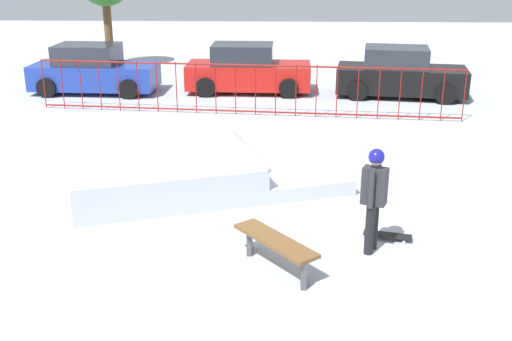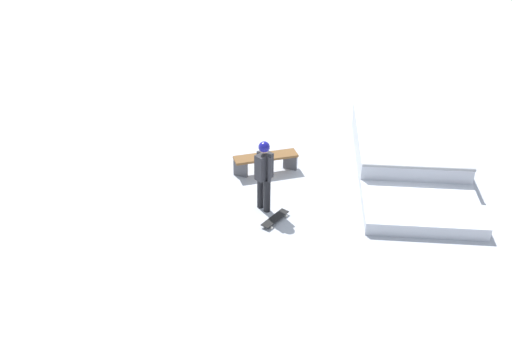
{
  "view_description": "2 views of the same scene",
  "coord_description": "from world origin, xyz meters",
  "px_view_note": "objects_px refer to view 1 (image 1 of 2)",
  "views": [
    {
      "loc": [
        0.93,
        -11.44,
        4.63
      ],
      "look_at": [
        0.56,
        -1.14,
        0.9
      ],
      "focal_mm": 43.53,
      "sensor_mm": 36.0,
      "label": 1
    },
    {
      "loc": [
        12.57,
        1.88,
        7.46
      ],
      "look_at": [
        2.5,
        -2.56,
        1.0
      ],
      "focal_mm": 40.71,
      "sensor_mm": 36.0,
      "label": 2
    }
  ],
  "objects_px": {
    "skate_ramp": "(187,174)",
    "skater": "(374,193)",
    "skateboard": "(387,235)",
    "parked_car_red": "(247,70)",
    "parked_car_blue": "(93,71)",
    "park_bench": "(275,246)",
    "parked_car_black": "(400,74)"
  },
  "relations": [
    {
      "from": "skater",
      "to": "skateboard",
      "type": "xyz_separation_m",
      "value": [
        0.34,
        0.42,
        -0.93
      ]
    },
    {
      "from": "skate_ramp",
      "to": "parked_car_red",
      "type": "height_order",
      "value": "parked_car_red"
    },
    {
      "from": "park_bench",
      "to": "parked_car_red",
      "type": "height_order",
      "value": "parked_car_red"
    },
    {
      "from": "parked_car_red",
      "to": "skater",
      "type": "bearing_deg",
      "value": -76.27
    },
    {
      "from": "park_bench",
      "to": "parked_car_blue",
      "type": "distance_m",
      "value": 13.4
    },
    {
      "from": "skate_ramp",
      "to": "park_bench",
      "type": "height_order",
      "value": "skate_ramp"
    },
    {
      "from": "skateboard",
      "to": "parked_car_blue",
      "type": "height_order",
      "value": "parked_car_blue"
    },
    {
      "from": "parked_car_blue",
      "to": "parked_car_black",
      "type": "distance_m",
      "value": 10.11
    },
    {
      "from": "skate_ramp",
      "to": "parked_car_blue",
      "type": "bearing_deg",
      "value": 98.01
    },
    {
      "from": "parked_car_blue",
      "to": "skateboard",
      "type": "bearing_deg",
      "value": -51.27
    },
    {
      "from": "skate_ramp",
      "to": "park_bench",
      "type": "relative_size",
      "value": 3.99
    },
    {
      "from": "parked_car_blue",
      "to": "parked_car_red",
      "type": "xyz_separation_m",
      "value": [
        5.13,
        0.26,
        0.0
      ]
    },
    {
      "from": "skateboard",
      "to": "park_bench",
      "type": "xyz_separation_m",
      "value": [
        -1.88,
        -1.02,
        0.28
      ]
    },
    {
      "from": "skateboard",
      "to": "parked_car_red",
      "type": "bearing_deg",
      "value": 118.33
    },
    {
      "from": "parked_car_blue",
      "to": "parked_car_red",
      "type": "bearing_deg",
      "value": 5.15
    },
    {
      "from": "skater",
      "to": "park_bench",
      "type": "xyz_separation_m",
      "value": [
        -1.54,
        -0.6,
        -0.65
      ]
    },
    {
      "from": "skater",
      "to": "parked_car_red",
      "type": "height_order",
      "value": "skater"
    },
    {
      "from": "skate_ramp",
      "to": "parked_car_red",
      "type": "relative_size",
      "value": 1.44
    },
    {
      "from": "skateboard",
      "to": "parked_car_red",
      "type": "xyz_separation_m",
      "value": [
        -2.9,
        11.13,
        0.65
      ]
    },
    {
      "from": "skateboard",
      "to": "skater",
      "type": "bearing_deg",
      "value": -115.55
    },
    {
      "from": "parked_car_red",
      "to": "skate_ramp",
      "type": "bearing_deg",
      "value": -93.66
    },
    {
      "from": "parked_car_blue",
      "to": "parked_car_red",
      "type": "height_order",
      "value": "same"
    },
    {
      "from": "skate_ramp",
      "to": "parked_car_black",
      "type": "bearing_deg",
      "value": 37.15
    },
    {
      "from": "parked_car_red",
      "to": "parked_car_black",
      "type": "bearing_deg",
      "value": -4.32
    },
    {
      "from": "skateboard",
      "to": "park_bench",
      "type": "height_order",
      "value": "park_bench"
    },
    {
      "from": "park_bench",
      "to": "parked_car_red",
      "type": "distance_m",
      "value": 12.2
    },
    {
      "from": "skate_ramp",
      "to": "skater",
      "type": "xyz_separation_m",
      "value": [
        3.32,
        -2.61,
        0.69
      ]
    },
    {
      "from": "park_bench",
      "to": "parked_car_black",
      "type": "relative_size",
      "value": 0.35
    },
    {
      "from": "parked_car_blue",
      "to": "park_bench",
      "type": "bearing_deg",
      "value": -60.39
    },
    {
      "from": "parked_car_red",
      "to": "parked_car_black",
      "type": "xyz_separation_m",
      "value": [
        4.98,
        -0.49,
        0.0
      ]
    },
    {
      "from": "skate_ramp",
      "to": "parked_car_black",
      "type": "distance_m",
      "value": 10.23
    },
    {
      "from": "parked_car_blue",
      "to": "parked_car_red",
      "type": "relative_size",
      "value": 1.01
    }
  ]
}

